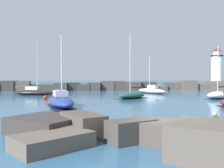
% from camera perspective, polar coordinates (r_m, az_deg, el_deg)
% --- Properties ---
extents(ground_plane, '(600.00, 600.00, 0.00)m').
position_cam_1_polar(ground_plane, '(13.46, 11.00, -12.36)').
color(ground_plane, '#336084').
extents(open_sea_beyond, '(400.00, 116.00, 0.01)m').
position_cam_1_polar(open_sea_beyond, '(123.23, -2.77, -0.02)').
color(open_sea_beyond, '#235175').
rests_on(open_sea_beyond, ground).
extents(breakwater_jetty, '(68.88, 7.31, 2.48)m').
position_cam_1_polar(breakwater_jetty, '(63.48, 1.15, -0.51)').
color(breakwater_jetty, '#383330').
rests_on(breakwater_jetty, ground).
extents(lighthouse, '(3.84, 3.84, 11.19)m').
position_cam_1_polar(lighthouse, '(72.17, 22.82, 2.56)').
color(lighthouse, gray).
rests_on(lighthouse, ground).
extents(foreground_rocks, '(11.95, 9.73, 1.42)m').
position_cam_1_polar(foreground_rocks, '(12.34, 1.72, -10.93)').
color(foreground_rocks, '#4C443D').
rests_on(foreground_rocks, ground).
extents(sailboat_moored_0, '(5.70, 5.34, 9.96)m').
position_cam_1_polar(sailboat_moored_0, '(38.29, 4.58, -2.51)').
color(sailboat_moored_0, '#195138').
rests_on(sailboat_moored_0, ground).
extents(sailboat_moored_1, '(5.35, 7.37, 7.55)m').
position_cam_1_polar(sailboat_moored_1, '(51.09, 9.04, -1.46)').
color(sailboat_moored_1, silver).
rests_on(sailboat_moored_1, ground).
extents(sailboat_moored_2, '(5.88, 5.00, 8.07)m').
position_cam_1_polar(sailboat_moored_2, '(41.17, 23.27, -2.29)').
color(sailboat_moored_2, silver).
rests_on(sailboat_moored_2, ground).
extents(sailboat_moored_3, '(4.50, 8.26, 7.79)m').
position_cam_1_polar(sailboat_moored_3, '(27.85, -11.61, -3.82)').
color(sailboat_moored_3, navy).
rests_on(sailboat_moored_3, ground).
extents(sailboat_moored_4, '(7.88, 3.24, 9.88)m').
position_cam_1_polar(sailboat_moored_4, '(47.34, -17.36, -1.76)').
color(sailboat_moored_4, black).
rests_on(sailboat_moored_4, ground).
extents(mooring_buoy_orange_near, '(0.62, 0.62, 0.82)m').
position_cam_1_polar(mooring_buoy_orange_near, '(37.70, -14.97, -2.98)').
color(mooring_buoy_orange_near, red).
rests_on(mooring_buoy_orange_near, ground).
extents(person_on_rocks, '(0.36, 0.22, 1.65)m').
position_cam_1_polar(person_on_rocks, '(12.53, 22.40, -9.20)').
color(person_on_rocks, '#282833').
rests_on(person_on_rocks, ground).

